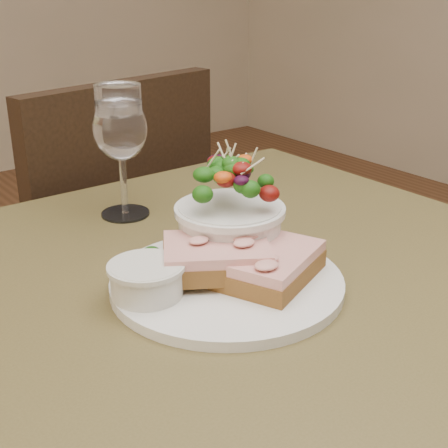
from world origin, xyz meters
TOP-DOWN VIEW (x-y plane):
  - cafe_table at (0.00, 0.00)m, footprint 0.80×0.80m
  - chair_far at (0.08, 0.66)m, footprint 0.49×0.49m
  - dinner_plate at (-0.03, -0.01)m, footprint 0.26×0.26m
  - sandwich_front at (0.01, -0.04)m, footprint 0.15×0.13m
  - sandwich_back at (-0.04, -0.00)m, footprint 0.15×0.14m
  - ramekin at (-0.12, 0.01)m, footprint 0.08×0.08m
  - salad_bowl at (0.01, 0.04)m, footprint 0.12×0.12m
  - garnish at (-0.09, 0.07)m, footprint 0.05×0.04m
  - wine_glass at (-0.01, 0.26)m, footprint 0.08×0.08m

SIDE VIEW (x-z plane):
  - chair_far at x=0.08m, z-range -0.16..0.74m
  - cafe_table at x=0.00m, z-range 0.27..1.02m
  - dinner_plate at x=-0.03m, z-range 0.75..0.76m
  - garnish at x=-0.09m, z-range 0.76..0.78m
  - sandwich_front at x=0.01m, z-range 0.76..0.79m
  - ramekin at x=-0.12m, z-range 0.76..0.80m
  - sandwich_back at x=-0.04m, z-range 0.77..0.80m
  - salad_bowl at x=0.01m, z-range 0.76..0.88m
  - wine_glass at x=-0.01m, z-range 0.79..0.96m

